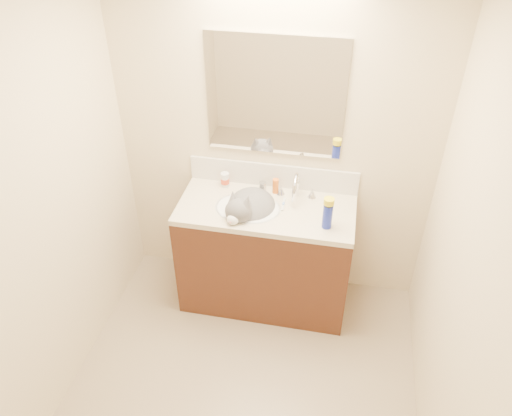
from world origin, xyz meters
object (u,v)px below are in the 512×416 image
at_px(basin, 248,216).
at_px(silver_jar, 263,186).
at_px(vanity_cabinet, 265,257).
at_px(spray_can, 327,216).
at_px(faucet, 296,188).
at_px(amber_bottle, 276,186).
at_px(cat, 249,209).
at_px(pill_bottle, 225,180).

relative_size(basin, silver_jar, 7.47).
xyz_separation_m(vanity_cabinet, silver_jar, (-0.06, 0.20, 0.48)).
bearing_deg(silver_jar, spray_can, -35.18).
xyz_separation_m(faucet, amber_bottle, (-0.15, 0.05, -0.03)).
xyz_separation_m(vanity_cabinet, spray_can, (0.42, -0.13, 0.54)).
xyz_separation_m(basin, cat, (0.01, 0.00, 0.06)).
distance_m(faucet, silver_jar, 0.26).
distance_m(pill_bottle, amber_bottle, 0.37).
bearing_deg(spray_can, cat, 168.45).
bearing_deg(faucet, basin, -150.88).
relative_size(basin, faucet, 1.61).
relative_size(vanity_cabinet, basin, 2.67).
bearing_deg(pill_bottle, faucet, -6.53).
xyz_separation_m(faucet, cat, (-0.29, -0.16, -0.10)).
xyz_separation_m(faucet, silver_jar, (-0.24, 0.07, -0.06)).
xyz_separation_m(basin, amber_bottle, (0.15, 0.22, 0.12)).
bearing_deg(faucet, vanity_cabinet, -142.71).
distance_m(vanity_cabinet, pill_bottle, 0.64).
height_order(amber_bottle, spray_can, spray_can).
distance_m(basin, amber_bottle, 0.29).
xyz_separation_m(silver_jar, amber_bottle, (0.10, -0.02, 0.02)).
relative_size(pill_bottle, spray_can, 0.63).
distance_m(basin, spray_can, 0.57).
height_order(silver_jar, spray_can, spray_can).
bearing_deg(silver_jar, amber_bottle, -10.93).
height_order(faucet, amber_bottle, faucet).
relative_size(faucet, silver_jar, 4.65).
bearing_deg(vanity_cabinet, cat, -166.62).
bearing_deg(basin, amber_bottle, 54.79).
bearing_deg(vanity_cabinet, pill_bottle, 149.62).
xyz_separation_m(faucet, spray_can, (0.24, -0.27, -0.00)).
bearing_deg(cat, vanity_cabinet, 30.79).
relative_size(vanity_cabinet, pill_bottle, 11.19).
relative_size(cat, silver_jar, 8.44).
bearing_deg(spray_can, faucet, 131.15).
height_order(silver_jar, amber_bottle, amber_bottle).
bearing_deg(amber_bottle, silver_jar, 169.07).
distance_m(cat, amber_bottle, 0.27).
distance_m(faucet, cat, 0.35).
bearing_deg(basin, vanity_cabinet, 14.04).
xyz_separation_m(cat, silver_jar, (0.05, 0.23, 0.04)).
bearing_deg(vanity_cabinet, amber_bottle, 80.15).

